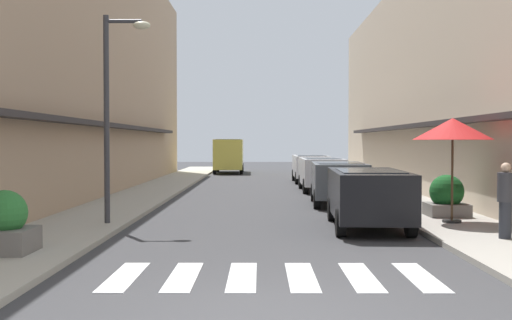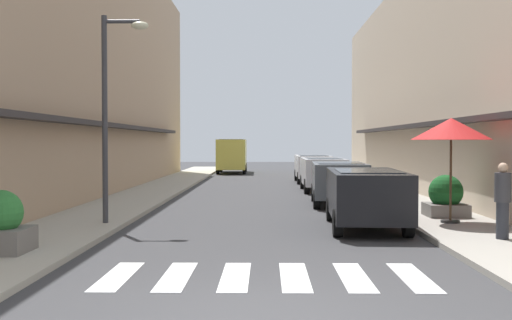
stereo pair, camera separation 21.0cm
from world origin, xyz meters
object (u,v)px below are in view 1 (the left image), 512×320
object	(u,v)px
parked_car_distant	(310,165)
pedestrian_walking_near	(505,199)
parked_car_mid	(339,178)
parked_car_near	(368,192)
cafe_umbrella	(453,130)
parked_car_far	(321,170)
delivery_van	(229,153)
planter_midblock	(447,198)
planter_corner	(4,225)
street_lamp	(114,96)

from	to	relation	value
parked_car_distant	pedestrian_walking_near	size ratio (longest dim) A/B	2.70
parked_car_mid	pedestrian_walking_near	size ratio (longest dim) A/B	2.48
parked_car_near	cafe_umbrella	world-z (taller)	cafe_umbrella
parked_car_far	delivery_van	world-z (taller)	delivery_van
parked_car_far	delivery_van	bearing A→B (deg)	106.87
cafe_umbrella	parked_car_far	bearing A→B (deg)	100.72
cafe_umbrella	planter_midblock	bearing A→B (deg)	78.60
parked_car_far	planter_corner	bearing A→B (deg)	-115.04
parked_car_far	planter_midblock	world-z (taller)	parked_car_far
parked_car_mid	pedestrian_walking_near	distance (m)	8.55
delivery_van	cafe_umbrella	world-z (taller)	cafe_umbrella
parked_car_mid	planter_midblock	bearing A→B (deg)	-59.37
parked_car_distant	planter_corner	xyz separation A→B (m)	(-7.45, -21.85, -0.29)
parked_car_near	planter_corner	bearing A→B (deg)	-151.04
delivery_van	cafe_umbrella	distance (m)	28.60
cafe_umbrella	parked_car_mid	bearing A→B (deg)	111.59
parked_car_far	planter_corner	distance (m)	17.60
delivery_van	parked_car_far	bearing A→B (deg)	-73.13
parked_car_mid	cafe_umbrella	xyz separation A→B (m)	(2.19, -5.53, 1.57)
parked_car_distant	cafe_umbrella	bearing A→B (deg)	-82.86
parked_car_mid	parked_car_near	bearing A→B (deg)	-90.00
planter_midblock	parked_car_far	bearing A→B (deg)	103.59
parked_car_distant	planter_midblock	size ratio (longest dim) A/B	3.79
planter_midblock	pedestrian_walking_near	world-z (taller)	pedestrian_walking_near
parked_car_far	parked_car_distant	bearing A→B (deg)	90.00
planter_midblock	pedestrian_walking_near	bearing A→B (deg)	-89.51
street_lamp	planter_corner	bearing A→B (deg)	-104.02
parked_car_near	planter_corner	distance (m)	8.52
street_lamp	planter_corner	size ratio (longest dim) A/B	4.50
street_lamp	planter_corner	distance (m)	5.12
planter_corner	parked_car_far	bearing A→B (deg)	64.96
parked_car_mid	street_lamp	world-z (taller)	street_lamp
delivery_van	planter_midblock	distance (m)	27.34
street_lamp	cafe_umbrella	xyz separation A→B (m)	(8.58, 0.17, -0.84)
parked_car_mid	delivery_van	world-z (taller)	delivery_van
parked_car_mid	cafe_umbrella	size ratio (longest dim) A/B	1.50
parked_car_near	cafe_umbrella	bearing A→B (deg)	7.00
parked_car_near	planter_midblock	distance (m)	2.97
delivery_van	planter_midblock	world-z (taller)	delivery_van
parked_car_near	planter_midblock	size ratio (longest dim) A/B	3.89
parked_car_near	parked_car_far	world-z (taller)	same
parked_car_mid	parked_car_far	distance (m)	6.02
delivery_van	planter_corner	xyz separation A→B (m)	(-2.55, -32.08, -0.78)
delivery_van	planter_corner	distance (m)	32.19
parked_car_mid	parked_car_distant	size ratio (longest dim) A/B	0.92
planter_corner	pedestrian_walking_near	distance (m)	10.10
parked_car_distant	planter_corner	bearing A→B (deg)	-108.82
pedestrian_walking_near	delivery_van	bearing A→B (deg)	102.17
delivery_van	planter_corner	bearing A→B (deg)	-94.55
pedestrian_walking_near	planter_midblock	bearing A→B (deg)	88.97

